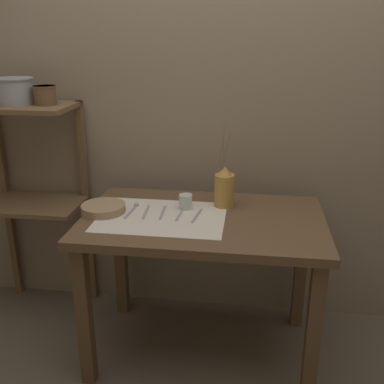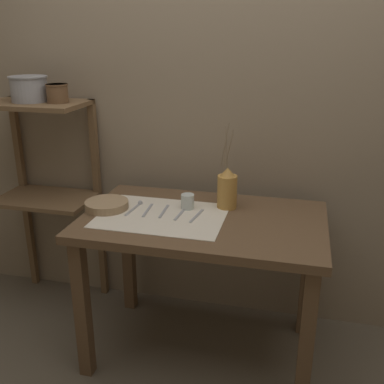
% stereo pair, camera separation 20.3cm
% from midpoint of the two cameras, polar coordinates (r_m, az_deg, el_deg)
% --- Properties ---
extents(ground_plane, '(12.00, 12.00, 0.00)m').
position_cam_midpoint_polar(ground_plane, '(2.46, 3.76, -19.41)').
color(ground_plane, brown).
extents(stone_wall_back, '(7.00, 0.06, 2.40)m').
position_cam_midpoint_polar(stone_wall_back, '(2.38, 6.42, 11.20)').
color(stone_wall_back, gray).
rests_on(stone_wall_back, ground_plane).
extents(wooden_table, '(1.11, 0.69, 0.74)m').
position_cam_midpoint_polar(wooden_table, '(2.12, 4.14, -6.07)').
color(wooden_table, brown).
rests_on(wooden_table, ground_plane).
extents(wooden_shelf_unit, '(0.53, 0.34, 1.20)m').
position_cam_midpoint_polar(wooden_shelf_unit, '(2.60, -15.89, 3.12)').
color(wooden_shelf_unit, brown).
rests_on(wooden_shelf_unit, ground_plane).
extents(linen_cloth, '(0.58, 0.43, 0.00)m').
position_cam_midpoint_polar(linen_cloth, '(2.08, -1.05, -3.06)').
color(linen_cloth, beige).
rests_on(linen_cloth, wooden_table).
extents(pitcher_with_flowers, '(0.09, 0.09, 0.42)m').
position_cam_midpoint_polar(pitcher_with_flowers, '(2.16, 7.18, 0.32)').
color(pitcher_with_flowers, '#B7843D').
rests_on(pitcher_with_flowers, wooden_table).
extents(wooden_bowl, '(0.21, 0.21, 0.04)m').
position_cam_midpoint_polar(wooden_bowl, '(2.18, -8.18, -1.70)').
color(wooden_bowl, '#9E7F5B').
rests_on(wooden_bowl, wooden_table).
extents(glass_tumbler_near, '(0.06, 0.06, 0.07)m').
position_cam_midpoint_polar(glass_tumbler_near, '(2.15, 2.15, -1.26)').
color(glass_tumbler_near, silver).
rests_on(glass_tumbler_near, wooden_table).
extents(spoon_inner, '(0.03, 0.17, 0.02)m').
position_cam_midpoint_polar(spoon_inner, '(2.19, -4.30, -1.73)').
color(spoon_inner, '#939399').
rests_on(spoon_inner, wooden_table).
extents(fork_outer, '(0.02, 0.16, 0.00)m').
position_cam_midpoint_polar(fork_outer, '(2.13, -2.96, -2.38)').
color(fork_outer, '#939399').
rests_on(fork_outer, wooden_table).
extents(fork_inner, '(0.02, 0.16, 0.00)m').
position_cam_midpoint_polar(fork_inner, '(2.12, -0.86, -2.51)').
color(fork_inner, '#939399').
rests_on(fork_inner, wooden_table).
extents(spoon_outer, '(0.03, 0.17, 0.02)m').
position_cam_midpoint_polar(spoon_outer, '(2.14, 1.71, -2.25)').
color(spoon_outer, '#939399').
rests_on(spoon_outer, wooden_table).
extents(knife_center, '(0.03, 0.16, 0.00)m').
position_cam_midpoint_polar(knife_center, '(2.07, 3.42, -3.06)').
color(knife_center, '#939399').
rests_on(knife_center, wooden_table).
extents(metal_pot_large, '(0.20, 0.20, 0.13)m').
position_cam_midpoint_polar(metal_pot_large, '(2.49, -17.79, 12.44)').
color(metal_pot_large, '#939399').
rests_on(metal_pot_large, wooden_shelf_unit).
extents(metal_pot_small, '(0.11, 0.11, 0.09)m').
position_cam_midpoint_polar(metal_pot_small, '(2.42, -14.41, 12.11)').
color(metal_pot_small, brown).
rests_on(metal_pot_small, wooden_shelf_unit).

